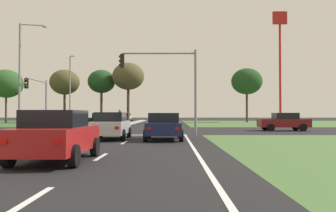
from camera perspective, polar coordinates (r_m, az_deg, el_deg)
ground_plane at (r=32.04m, az=-10.09°, el=-3.86°), size 200.00×200.00×0.00m
grass_verge_far_right at (r=59.31m, az=19.87°, el=-2.58°), size 35.00×35.00×0.01m
median_island_near at (r=13.86m, az=-24.87°, el=-6.96°), size 1.20×22.00×0.14m
median_island_far at (r=56.78m, az=-5.42°, el=-2.64°), size 1.20×36.00×0.14m
lane_dash_near at (r=6.73m, az=-21.07°, el=-13.82°), size 0.14×2.00×0.01m
lane_dash_second at (r=12.43m, az=-10.72°, el=-8.03°), size 0.14×2.00×0.01m
lane_dash_third at (r=18.33m, az=-7.03°, el=-5.84°), size 0.14×2.00×0.01m
edge_line_right at (r=13.57m, az=4.57°, el=-7.47°), size 0.14×24.00×0.01m
stop_bar_near at (r=24.59m, az=-4.38°, el=-4.66°), size 6.40×0.50×0.01m
crosswalk_bar_near at (r=29.04m, az=-24.59°, el=-4.03°), size 0.70×2.80×0.01m
crosswalk_bar_second at (r=28.57m, az=-22.49°, el=-4.10°), size 0.70×2.80×0.01m
crosswalk_bar_third at (r=28.14m, az=-20.33°, el=-4.16°), size 0.70×2.80×0.01m
crosswalk_bar_fourth at (r=27.75m, az=-18.11°, el=-4.22°), size 0.70×2.80×0.01m
crosswalk_bar_fifth at (r=27.41m, az=-15.82°, el=-4.27°), size 0.70×2.80×0.01m
crosswalk_bar_sixth at (r=27.11m, az=-13.48°, el=-4.32°), size 0.70×2.80×0.01m
crosswalk_bar_seventh at (r=26.85m, az=-11.10°, el=-4.36°), size 0.70×2.80×0.01m
crosswalk_bar_eighth at (r=26.64m, az=-8.67°, el=-4.39°), size 0.70×2.80×0.01m
car_black_near at (r=42.43m, az=-10.78°, el=-2.14°), size 2.09×4.40×1.54m
car_silver_third at (r=20.76m, az=-9.15°, el=-3.11°), size 1.98×4.34×1.56m
car_maroon_fourth at (r=32.15m, az=18.10°, el=-2.40°), size 4.25×2.01×1.55m
car_navy_fifth at (r=20.06m, az=-0.66°, el=-3.24°), size 2.10×4.35×1.52m
car_red_sixth at (r=11.57m, az=-17.45°, el=-4.51°), size 2.02×4.17×1.59m
car_beige_seventh at (r=64.93m, az=-6.77°, el=-1.82°), size 2.03×4.21×1.58m
car_teal_eighth at (r=53.76m, az=-8.33°, el=-1.97°), size 2.08×4.36×1.51m
traffic_signal_far_left at (r=38.42m, az=-20.04°, el=1.96°), size 0.32×5.57×5.07m
traffic_signal_near_right at (r=25.00m, az=-0.06°, el=4.90°), size 5.50×0.32×5.97m
street_lamp_second at (r=36.32m, az=-22.39°, el=5.34°), size 2.54×0.72×10.01m
street_lamp_third at (r=51.78m, az=-15.42°, el=3.06°), size 1.16×1.71×9.59m
pedestrian_at_median at (r=42.77m, az=-7.74°, el=-1.45°), size 0.34×0.34×1.91m
fastfood_pole_sign at (r=47.83m, az=17.52°, el=9.44°), size 1.80×0.40×14.44m
treeline_near at (r=61.97m, az=-24.53°, el=3.26°), size 5.26×5.26×8.46m
treeline_second at (r=62.65m, az=-16.25°, el=3.67°), size 4.98×4.98×8.92m
treeline_third at (r=60.38m, az=-10.63°, el=3.85°), size 4.56×4.56×8.78m
treeline_fourth at (r=57.95m, az=-6.40°, el=4.72°), size 5.16×5.16×9.72m
treeline_fifth at (r=62.20m, az=12.53°, el=3.86°), size 5.25×5.25×9.22m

